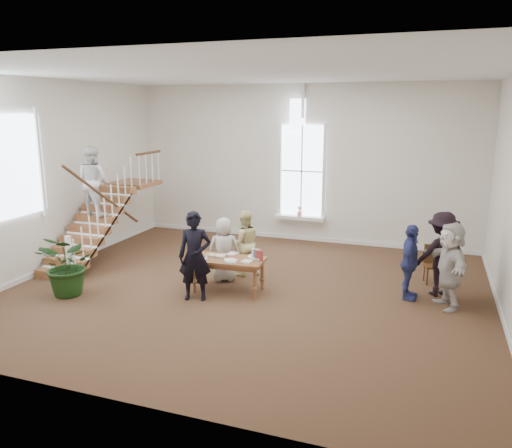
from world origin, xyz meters
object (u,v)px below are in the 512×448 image
at_px(side_chair, 433,262).
at_px(police_officer, 195,256).
at_px(person_yellow, 244,243).
at_px(woman_cluster_b, 441,254).
at_px(woman_cluster_a, 410,262).
at_px(elderly_woman, 224,249).
at_px(floor_plant, 69,265).
at_px(library_table, 228,262).
at_px(woman_cluster_c, 449,265).

bearing_deg(side_chair, police_officer, -163.83).
distance_m(person_yellow, woman_cluster_b, 4.30).
xyz_separation_m(woman_cluster_a, woman_cluster_b, (0.60, 0.45, 0.11)).
xyz_separation_m(elderly_woman, side_chair, (4.45, 1.44, -0.26)).
xyz_separation_m(police_officer, floor_plant, (-2.56, -0.68, -0.25)).
height_order(elderly_woman, woman_cluster_b, woman_cluster_b).
relative_size(person_yellow, woman_cluster_a, 0.99).
relative_size(elderly_woman, side_chair, 1.70).
bearing_deg(library_table, side_chair, 23.11).
bearing_deg(police_officer, side_chair, 14.27).
bearing_deg(side_chair, person_yellow, 178.32).
xyz_separation_m(person_yellow, woman_cluster_c, (4.44, -0.49, 0.09)).
distance_m(person_yellow, floor_plant, 3.83).
relative_size(library_table, elderly_woman, 1.09).
distance_m(woman_cluster_b, woman_cluster_c, 0.67).
height_order(woman_cluster_a, side_chair, woman_cluster_a).
bearing_deg(side_chair, library_table, -167.89).
xyz_separation_m(library_table, woman_cluster_b, (4.23, 1.27, 0.25)).
xyz_separation_m(library_table, woman_cluster_a, (3.63, 0.82, 0.14)).
bearing_deg(side_chair, woman_cluster_c, -93.00).
bearing_deg(woman_cluster_b, side_chair, -104.80).
bearing_deg(woman_cluster_c, side_chair, 168.23).
bearing_deg(woman_cluster_a, elderly_woman, 98.85).
bearing_deg(woman_cluster_c, floor_plant, -98.47).
height_order(library_table, floor_plant, floor_plant).
bearing_deg(person_yellow, police_officer, 44.20).
height_order(elderly_woman, person_yellow, person_yellow).
xyz_separation_m(elderly_woman, woman_cluster_c, (4.74, 0.01, 0.13)).
height_order(police_officer, person_yellow, police_officer).
relative_size(woman_cluster_a, woman_cluster_b, 0.88).
height_order(library_table, side_chair, side_chair).
distance_m(library_table, elderly_woman, 0.71).
relative_size(person_yellow, woman_cluster_c, 0.90).
height_order(person_yellow, woman_cluster_c, woman_cluster_c).
distance_m(woman_cluster_b, floor_plant, 7.71).
bearing_deg(woman_cluster_b, floor_plant, -5.70).
xyz_separation_m(woman_cluster_a, woman_cluster_c, (0.74, -0.20, 0.08)).
distance_m(police_officer, elderly_woman, 1.27).
xyz_separation_m(woman_cluster_b, side_chair, (-0.14, 0.77, -0.42)).
distance_m(police_officer, person_yellow, 1.80).
height_order(elderly_woman, floor_plant, elderly_woman).
bearing_deg(elderly_woman, library_table, 97.44).
bearing_deg(woman_cluster_a, police_officer, 115.47).
bearing_deg(woman_cluster_a, person_yellow, 91.35).
bearing_deg(floor_plant, library_table, 23.70).
bearing_deg(woman_cluster_c, woman_cluster_a, -128.24).
bearing_deg(police_officer, person_yellow, 60.83).
relative_size(library_table, woman_cluster_c, 0.92).
xyz_separation_m(woman_cluster_b, floor_plant, (-7.26, -2.59, -0.23)).
height_order(police_officer, side_chair, police_officer).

